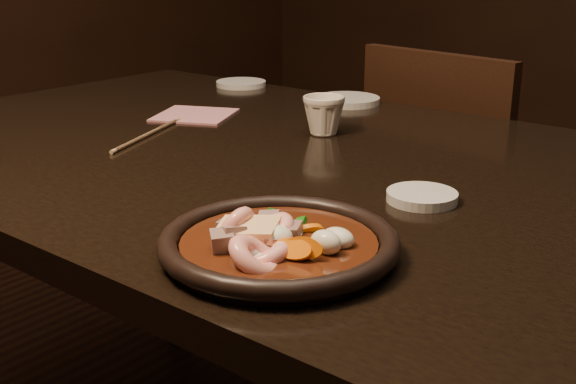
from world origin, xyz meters
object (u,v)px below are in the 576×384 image
Objects in this scene: chair at (457,212)px; plate at (279,244)px; table at (303,206)px; tea_cup at (324,114)px.

chair is 1.04m from plate.
table is 6.35× the size of plate.
plate is at bearing -56.37° from table.
table is 22.35× the size of tea_cup.
tea_cup reaches higher than table.
chair is 11.82× the size of tea_cup.
plate is at bearing -58.88° from tea_cup.
tea_cup is at bearing 115.21° from table.
chair is (-0.05, 0.66, -0.21)m from table.
table is 1.89× the size of chair.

